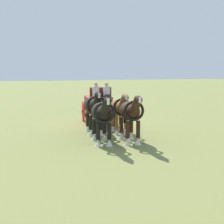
{
  "coord_description": "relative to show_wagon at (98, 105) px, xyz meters",
  "views": [
    {
      "loc": [
        19.79,
        -9.03,
        3.19
      ],
      "look_at": [
        4.24,
        -1.14,
        1.2
      ],
      "focal_mm": 56.05,
      "sensor_mm": 36.0,
      "label": 1
    }
  ],
  "objects": [
    {
      "name": "draft_horse_rear_off",
      "position": [
        3.18,
        -1.65,
        0.23
      ],
      "size": [
        3.07,
        1.56,
        2.27
      ],
      "color": "black",
      "rests_on": "ground"
    },
    {
      "name": "sponsor_banner",
      "position": [
        -5.98,
        2.68,
        -0.62
      ],
      "size": [
        3.15,
        0.66,
        1.1
      ],
      "primitive_type": "cube",
      "rotation": [
        0.0,
        0.0,
        0.19
      ],
      "color": "#1959B2",
      "rests_on": "ground"
    },
    {
      "name": "show_wagon",
      "position": [
        0.0,
        0.0,
        0.0
      ],
      "size": [
        5.74,
        2.65,
        2.61
      ],
      "color": "maroon",
      "rests_on": "ground"
    },
    {
      "name": "draft_horse_lead_near",
      "position": [
        6.07,
        -1.18,
        0.2
      ],
      "size": [
        2.89,
        1.39,
        2.25
      ],
      "color": "#331E14",
      "rests_on": "ground"
    },
    {
      "name": "draft_horse_rear_near",
      "position": [
        3.58,
        -0.42,
        0.13
      ],
      "size": [
        2.94,
        1.41,
        2.16
      ],
      "color": "brown",
      "rests_on": "ground"
    },
    {
      "name": "draft_horse_lead_off",
      "position": [
        5.68,
        -2.42,
        0.17
      ],
      "size": [
        3.0,
        1.45,
        2.2
      ],
      "color": "black",
      "rests_on": "ground"
    },
    {
      "name": "ground_plane",
      "position": [
        -0.18,
        0.05,
        -1.17
      ],
      "size": [
        220.0,
        220.0,
        0.0
      ],
      "primitive_type": "plane",
      "color": "olive"
    }
  ]
}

